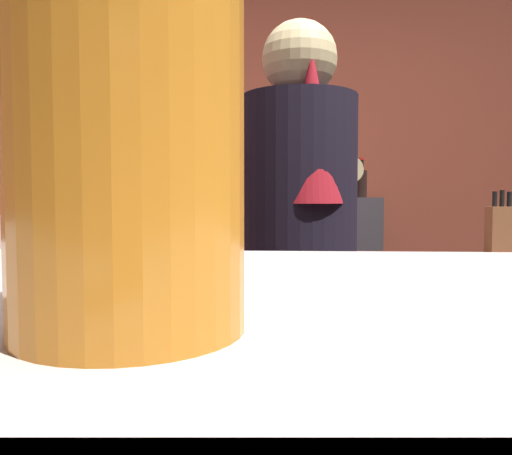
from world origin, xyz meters
TOP-DOWN VIEW (x-y plane):
  - wall_back at (0.00, 2.20)m, footprint 5.20×0.10m
  - prep_counter at (0.35, 0.70)m, footprint 2.10×0.60m
  - back_shelf at (0.06, 1.92)m, footprint 0.87×0.36m
  - bartender at (-0.04, 0.24)m, footprint 0.50×0.55m
  - knife_block at (0.77, 0.79)m, footprint 0.10×0.08m
  - mixing_bowl at (-0.02, 0.62)m, footprint 0.20×0.20m
  - chefs_knife at (0.24, 0.65)m, footprint 0.24×0.08m
  - pint_glass_far at (-0.13, -1.07)m, footprint 0.08×0.08m
  - bottle_soy at (-0.24, 1.98)m, footprint 0.05×0.05m
  - bottle_olive_oil at (0.37, 1.83)m, footprint 0.07×0.07m

SIDE VIEW (x-z plane):
  - prep_counter at x=0.35m, z-range 0.00..0.92m
  - back_shelf at x=0.06m, z-range 0.00..1.16m
  - chefs_knife at x=0.24m, z-range 0.92..0.93m
  - mixing_bowl at x=-0.02m, z-range 0.92..0.97m
  - bartender at x=-0.04m, z-range 0.13..1.80m
  - knife_block at x=0.77m, z-range 0.89..1.16m
  - pint_glass_far at x=-0.13m, z-range 1.10..1.23m
  - bottle_soy at x=-0.24m, z-range 1.14..1.32m
  - bottle_olive_oil at x=0.37m, z-range 1.13..1.37m
  - wall_back at x=0.00m, z-range 0.00..2.70m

